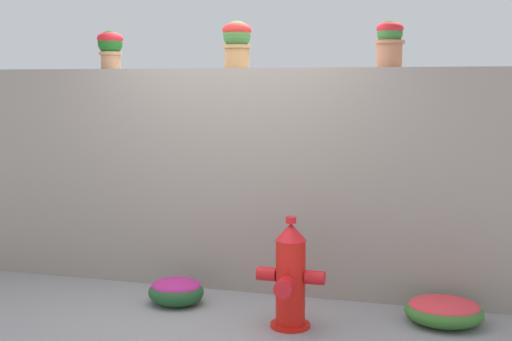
# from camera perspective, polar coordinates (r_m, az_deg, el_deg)

# --- Properties ---
(ground_plane) EXTENTS (24.00, 24.00, 0.00)m
(ground_plane) POSITION_cam_1_polar(r_m,az_deg,el_deg) (5.69, -4.25, -12.28)
(ground_plane) COLOR gray
(stone_wall) EXTENTS (6.05, 0.37, 2.04)m
(stone_wall) POSITION_cam_1_polar(r_m,az_deg,el_deg) (6.34, -1.35, -0.72)
(stone_wall) COLOR gray
(stone_wall) RESTS_ON ground
(potted_plant_1) EXTENTS (0.25, 0.25, 0.37)m
(potted_plant_1) POSITION_cam_1_polar(r_m,az_deg,el_deg) (6.81, -12.12, 10.18)
(potted_plant_1) COLOR #AA7754
(potted_plant_1) RESTS_ON stone_wall
(potted_plant_2) EXTENTS (0.27, 0.27, 0.43)m
(potted_plant_2) POSITION_cam_1_polar(r_m,az_deg,el_deg) (6.31, -1.61, 10.86)
(potted_plant_2) COLOR #AD7A4B
(potted_plant_2) RESTS_ON stone_wall
(potted_plant_3) EXTENTS (0.26, 0.26, 0.40)m
(potted_plant_3) POSITION_cam_1_polar(r_m,az_deg,el_deg) (6.04, 11.14, 10.65)
(potted_plant_3) COLOR #B06B4C
(potted_plant_3) RESTS_ON stone_wall
(fire_hydrant) EXTENTS (0.54, 0.44, 0.88)m
(fire_hydrant) POSITION_cam_1_polar(r_m,az_deg,el_deg) (5.37, 2.89, -8.98)
(fire_hydrant) COLOR red
(fire_hydrant) RESTS_ON ground
(flower_bush_left) EXTENTS (0.62, 0.56, 0.22)m
(flower_bush_left) POSITION_cam_1_polar(r_m,az_deg,el_deg) (5.73, 15.47, -11.21)
(flower_bush_left) COLOR #38702C
(flower_bush_left) RESTS_ON ground
(flower_bush_right) EXTENTS (0.49, 0.44, 0.24)m
(flower_bush_right) POSITION_cam_1_polar(r_m,az_deg,el_deg) (6.03, -6.72, -9.94)
(flower_bush_right) COLOR #21532A
(flower_bush_right) RESTS_ON ground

